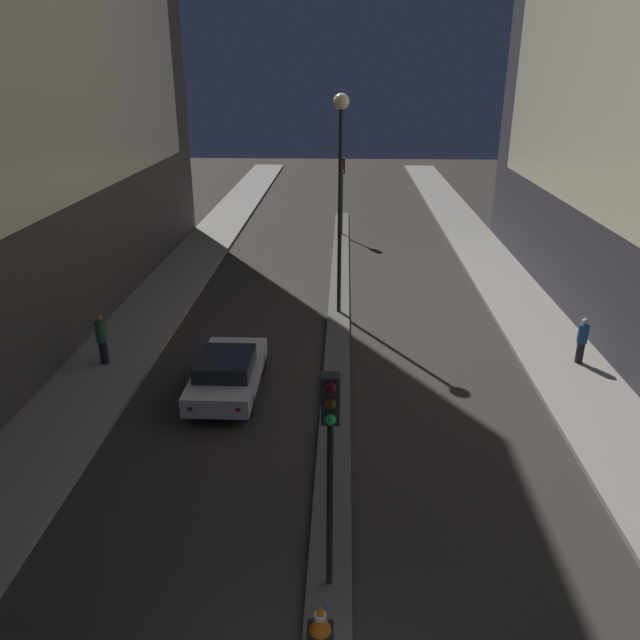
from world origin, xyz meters
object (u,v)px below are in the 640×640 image
at_px(pedestrian_on_left_sidewalk, 102,338).
at_px(traffic_light_mid, 342,179).
at_px(traffic_light_near, 330,437).
at_px(street_lamp, 341,161).
at_px(pedestrian_on_right_sidewalk, 582,339).
at_px(car_left_lane, 227,372).
at_px(traffic_cone_near, 320,618).

bearing_deg(pedestrian_on_left_sidewalk, traffic_light_mid, 66.70).
xyz_separation_m(traffic_light_near, street_lamp, (0.00, 14.53, 2.73)).
distance_m(traffic_light_near, pedestrian_on_left_sidewalk, 12.40).
distance_m(traffic_light_near, pedestrian_on_right_sidewalk, 13.15).
bearing_deg(traffic_light_mid, street_lamp, -90.00).
relative_size(car_left_lane, pedestrian_on_left_sidewalk, 2.53).
bearing_deg(pedestrian_on_right_sidewalk, traffic_light_near, -128.97).
bearing_deg(car_left_lane, traffic_light_near, -66.69).
relative_size(street_lamp, pedestrian_on_left_sidewalk, 4.84).
bearing_deg(street_lamp, pedestrian_on_left_sidewalk, -146.38).
relative_size(street_lamp, pedestrian_on_right_sidewalk, 5.29).
xyz_separation_m(traffic_light_mid, car_left_lane, (-3.33, -19.70, -2.71)).
height_order(traffic_light_mid, pedestrian_on_left_sidewalk, traffic_light_mid).
bearing_deg(traffic_cone_near, pedestrian_on_right_sidewalk, 53.51).
height_order(traffic_light_near, street_lamp, street_lamp).
relative_size(pedestrian_on_left_sidewalk, pedestrian_on_right_sidewalk, 1.09).
height_order(traffic_cone_near, pedestrian_on_right_sidewalk, pedestrian_on_right_sidewalk).
xyz_separation_m(traffic_light_mid, pedestrian_on_left_sidewalk, (-7.79, -18.08, -2.36)).
bearing_deg(traffic_cone_near, traffic_light_mid, 89.75).
height_order(car_left_lane, pedestrian_on_left_sidewalk, pedestrian_on_left_sidewalk).
xyz_separation_m(traffic_light_near, traffic_light_mid, (0.00, 27.43, 0.00)).
bearing_deg(street_lamp, traffic_light_mid, 90.00).
xyz_separation_m(street_lamp, pedestrian_on_right_sidewalk, (8.13, -4.48, -5.16)).
bearing_deg(street_lamp, pedestrian_on_right_sidewalk, -28.85).
xyz_separation_m(traffic_light_near, pedestrian_on_right_sidewalk, (8.13, 10.05, -2.43)).
bearing_deg(pedestrian_on_right_sidewalk, car_left_lane, -168.57).
bearing_deg(traffic_light_near, pedestrian_on_left_sidewalk, 129.77).
bearing_deg(traffic_light_near, traffic_cone_near, -96.50).
relative_size(traffic_light_mid, street_lamp, 0.53).
height_order(traffic_light_mid, car_left_lane, traffic_light_mid).
height_order(traffic_light_mid, street_lamp, street_lamp).
distance_m(car_left_lane, pedestrian_on_right_sidewalk, 11.70).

